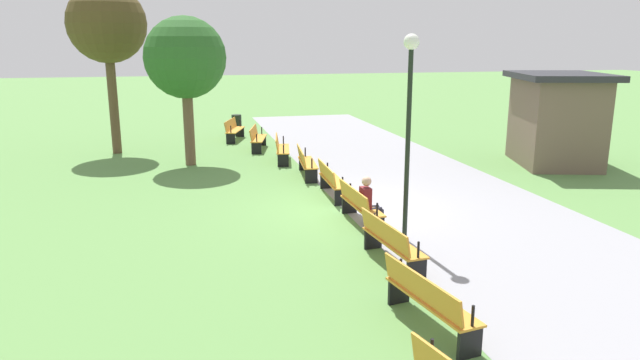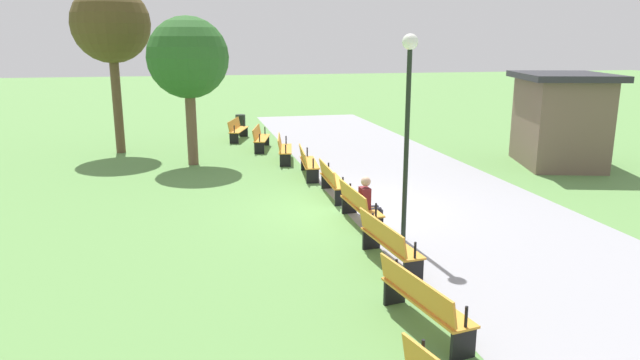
{
  "view_description": "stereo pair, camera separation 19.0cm",
  "coord_description": "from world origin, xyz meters",
  "px_view_note": "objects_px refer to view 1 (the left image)",
  "views": [
    {
      "loc": [
        13.41,
        -3.97,
        4.14
      ],
      "look_at": [
        -0.0,
        -0.71,
        0.8
      ],
      "focal_mm": 32.24,
      "sensor_mm": 36.0,
      "label": 1
    },
    {
      "loc": [
        13.45,
        -3.78,
        4.14
      ],
      "look_at": [
        -0.0,
        -0.71,
        0.8
      ],
      "focal_mm": 32.24,
      "sensor_mm": 36.0,
      "label": 2
    }
  ],
  "objects_px": {
    "bench_1": "(257,138)",
    "tree_1": "(185,59)",
    "kiosk": "(556,118)",
    "lamp_post": "(409,101)",
    "trash_bin": "(237,124)",
    "bench_0": "(234,129)",
    "person_seated": "(369,201)",
    "bench_4": "(331,180)",
    "bench_6": "(390,241)",
    "bench_3": "(306,162)",
    "bench_7": "(428,299)",
    "bench_5": "(359,205)",
    "bench_2": "(281,148)",
    "tree_0": "(107,25)"
  },
  "relations": [
    {
      "from": "bench_1",
      "to": "tree_0",
      "type": "relative_size",
      "value": 0.32
    },
    {
      "from": "bench_3",
      "to": "trash_bin",
      "type": "xyz_separation_m",
      "value": [
        -9.03,
        -1.26,
        -0.04
      ]
    },
    {
      "from": "bench_5",
      "to": "person_seated",
      "type": "height_order",
      "value": "person_seated"
    },
    {
      "from": "bench_4",
      "to": "tree_1",
      "type": "bearing_deg",
      "value": -143.04
    },
    {
      "from": "bench_6",
      "to": "bench_7",
      "type": "distance_m",
      "value": 2.51
    },
    {
      "from": "bench_2",
      "to": "bench_5",
      "type": "relative_size",
      "value": 1.02
    },
    {
      "from": "bench_2",
      "to": "bench_7",
      "type": "relative_size",
      "value": 1.0
    },
    {
      "from": "bench_6",
      "to": "trash_bin",
      "type": "bearing_deg",
      "value": 178.38
    },
    {
      "from": "bench_1",
      "to": "bench_7",
      "type": "relative_size",
      "value": 1.0
    },
    {
      "from": "bench_6",
      "to": "trash_bin",
      "type": "distance_m",
      "value": 16.61
    },
    {
      "from": "bench_1",
      "to": "kiosk",
      "type": "bearing_deg",
      "value": 75.55
    },
    {
      "from": "bench_4",
      "to": "tree_0",
      "type": "height_order",
      "value": "tree_0"
    },
    {
      "from": "bench_2",
      "to": "bench_4",
      "type": "relative_size",
      "value": 1.02
    },
    {
      "from": "bench_7",
      "to": "person_seated",
      "type": "xyz_separation_m",
      "value": [
        -4.73,
        0.67,
        0.16
      ]
    },
    {
      "from": "bench_7",
      "to": "tree_0",
      "type": "xyz_separation_m",
      "value": [
        -15.54,
        -5.79,
        4.22
      ]
    },
    {
      "from": "bench_6",
      "to": "kiosk",
      "type": "xyz_separation_m",
      "value": [
        -7.34,
        8.67,
        1.11
      ]
    },
    {
      "from": "person_seated",
      "to": "tree_1",
      "type": "height_order",
      "value": "tree_1"
    },
    {
      "from": "bench_0",
      "to": "person_seated",
      "type": "relative_size",
      "value": 1.65
    },
    {
      "from": "bench_1",
      "to": "person_seated",
      "type": "xyz_separation_m",
      "value": [
        10.25,
        1.19,
        0.16
      ]
    },
    {
      "from": "kiosk",
      "to": "bench_3",
      "type": "bearing_deg",
      "value": -75.41
    },
    {
      "from": "bench_1",
      "to": "tree_1",
      "type": "height_order",
      "value": "tree_1"
    },
    {
      "from": "bench_4",
      "to": "bench_2",
      "type": "bearing_deg",
      "value": -172.07
    },
    {
      "from": "bench_0",
      "to": "trash_bin",
      "type": "distance_m",
      "value": 1.68
    },
    {
      "from": "bench_7",
      "to": "lamp_post",
      "type": "height_order",
      "value": "lamp_post"
    },
    {
      "from": "person_seated",
      "to": "tree_0",
      "type": "height_order",
      "value": "tree_0"
    },
    {
      "from": "person_seated",
      "to": "kiosk",
      "type": "xyz_separation_m",
      "value": [
        -5.1,
        8.34,
        0.96
      ]
    },
    {
      "from": "bench_0",
      "to": "kiosk",
      "type": "relative_size",
      "value": 0.46
    },
    {
      "from": "bench_6",
      "to": "tree_1",
      "type": "xyz_separation_m",
      "value": [
        -10.23,
        -3.46,
        3.1
      ]
    },
    {
      "from": "bench_0",
      "to": "bench_1",
      "type": "relative_size",
      "value": 1.0
    },
    {
      "from": "bench_2",
      "to": "lamp_post",
      "type": "bearing_deg",
      "value": 17.42
    },
    {
      "from": "tree_1",
      "to": "bench_2",
      "type": "bearing_deg",
      "value": 86.28
    },
    {
      "from": "bench_2",
      "to": "bench_5",
      "type": "height_order",
      "value": "same"
    },
    {
      "from": "bench_4",
      "to": "person_seated",
      "type": "relative_size",
      "value": 1.62
    },
    {
      "from": "tree_1",
      "to": "bench_6",
      "type": "bearing_deg",
      "value": 18.72
    },
    {
      "from": "bench_2",
      "to": "bench_6",
      "type": "bearing_deg",
      "value": 11.92
    },
    {
      "from": "bench_7",
      "to": "tree_1",
      "type": "bearing_deg",
      "value": -176.16
    },
    {
      "from": "bench_3",
      "to": "trash_bin",
      "type": "bearing_deg",
      "value": -166.1
    },
    {
      "from": "lamp_post",
      "to": "trash_bin",
      "type": "height_order",
      "value": "lamp_post"
    },
    {
      "from": "bench_5",
      "to": "lamp_post",
      "type": "bearing_deg",
      "value": 24.8
    },
    {
      "from": "bench_0",
      "to": "tree_1",
      "type": "height_order",
      "value": "tree_1"
    },
    {
      "from": "tree_0",
      "to": "tree_1",
      "type": "distance_m",
      "value": 4.04
    },
    {
      "from": "bench_6",
      "to": "kiosk",
      "type": "bearing_deg",
      "value": 124.28
    },
    {
      "from": "bench_3",
      "to": "bench_5",
      "type": "distance_m",
      "value": 5.03
    },
    {
      "from": "bench_6",
      "to": "kiosk",
      "type": "height_order",
      "value": "kiosk"
    },
    {
      "from": "bench_4",
      "to": "lamp_post",
      "type": "height_order",
      "value": "lamp_post"
    },
    {
      "from": "bench_0",
      "to": "person_seated",
      "type": "xyz_separation_m",
      "value": [
        12.67,
        1.88,
        0.16
      ]
    },
    {
      "from": "bench_4",
      "to": "bench_6",
      "type": "relative_size",
      "value": 0.99
    },
    {
      "from": "bench_3",
      "to": "bench_7",
      "type": "bearing_deg",
      "value": 3.98
    },
    {
      "from": "tree_0",
      "to": "lamp_post",
      "type": "bearing_deg",
      "value": 30.47
    },
    {
      "from": "bench_5",
      "to": "bench_1",
      "type": "bearing_deg",
      "value": -176.05
    }
  ]
}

